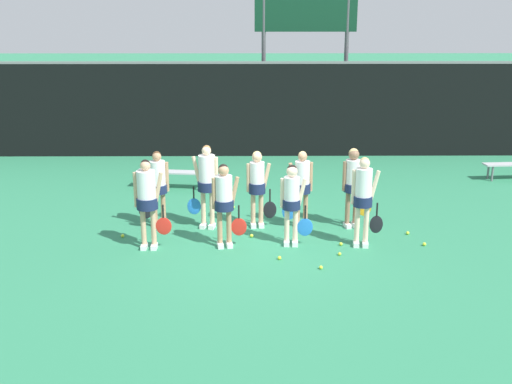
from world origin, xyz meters
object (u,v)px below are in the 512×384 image
at_px(player_6, 257,183).
at_px(tennis_ball_5, 341,244).
at_px(player_7, 302,183).
at_px(tennis_ball_3, 252,236).
at_px(player_1, 224,199).
at_px(player_3, 363,194).
at_px(tennis_ball_0, 408,233).
at_px(scoreboard, 306,22).
at_px(bench_courtside, 172,173).
at_px(tennis_ball_1, 279,258).
at_px(tennis_ball_2, 340,254).
at_px(tennis_ball_7, 321,267).
at_px(player_5, 207,179).
at_px(player_2, 292,198).
at_px(tennis_ball_4, 233,207).
at_px(tennis_ball_8, 424,244).
at_px(tennis_ball_6, 123,236).
at_px(player_8, 353,181).
at_px(player_4, 158,183).
at_px(player_0, 147,196).

distance_m(player_6, tennis_ball_5, 2.21).
distance_m(player_7, tennis_ball_3, 1.57).
xyz_separation_m(player_1, player_7, (1.59, 1.19, -0.02)).
height_order(player_3, tennis_ball_0, player_3).
relative_size(scoreboard, bench_courtside, 2.87).
distance_m(tennis_ball_1, tennis_ball_3, 1.30).
xyz_separation_m(player_7, tennis_ball_2, (0.60, -1.68, -0.93)).
bearing_deg(tennis_ball_7, player_5, 133.99).
xyz_separation_m(player_2, tennis_ball_4, (-1.21, 2.37, -0.92)).
relative_size(tennis_ball_3, tennis_ball_8, 1.00).
bearing_deg(tennis_ball_6, player_8, 7.35).
relative_size(tennis_ball_2, tennis_ball_7, 0.96).
bearing_deg(player_2, tennis_ball_8, 0.82).
distance_m(player_6, tennis_ball_2, 2.45).
distance_m(tennis_ball_5, tennis_ball_8, 1.64).
relative_size(bench_courtside, tennis_ball_8, 26.38).
height_order(player_1, tennis_ball_0, player_1).
xyz_separation_m(tennis_ball_7, tennis_ball_8, (2.17, 1.13, 0.00)).
distance_m(bench_courtside, tennis_ball_1, 5.60).
distance_m(player_3, tennis_ball_2, 1.24).
bearing_deg(player_8, tennis_ball_0, -36.10).
bearing_deg(player_6, tennis_ball_1, -84.01).
distance_m(player_4, player_8, 4.12).
distance_m(player_0, tennis_ball_2, 3.81).
distance_m(player_3, player_6, 2.34).
xyz_separation_m(player_1, tennis_ball_5, (2.29, 0.03, -0.95)).
distance_m(bench_courtside, player_8, 5.30).
height_order(player_2, tennis_ball_6, player_2).
bearing_deg(player_0, tennis_ball_1, -13.58).
distance_m(bench_courtside, player_1, 4.58).
height_order(tennis_ball_2, tennis_ball_3, tennis_ball_3).
bearing_deg(tennis_ball_2, player_0, 173.61).
height_order(player_1, player_2, player_1).
bearing_deg(player_4, player_2, -29.77).
height_order(player_7, tennis_ball_5, player_7).
height_order(scoreboard, tennis_ball_2, scoreboard).
xyz_separation_m(player_5, tennis_ball_6, (-1.70, -0.60, -1.03)).
bearing_deg(player_1, bench_courtside, 100.25).
height_order(scoreboard, tennis_ball_4, scoreboard).
height_order(tennis_ball_0, tennis_ball_2, tennis_ball_0).
bearing_deg(tennis_ball_2, player_8, 73.58).
distance_m(bench_courtside, player_2, 5.10).
xyz_separation_m(player_2, tennis_ball_0, (2.45, 0.55, -0.92)).
distance_m(bench_courtside, player_3, 6.04).
bearing_deg(tennis_ball_2, tennis_ball_3, 149.13).
bearing_deg(player_6, tennis_ball_5, -40.90).
relative_size(bench_courtside, tennis_ball_6, 27.31).
relative_size(player_0, tennis_ball_1, 24.95).
bearing_deg(bench_courtside, tennis_ball_0, -26.22).
height_order(player_1, tennis_ball_4, player_1).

